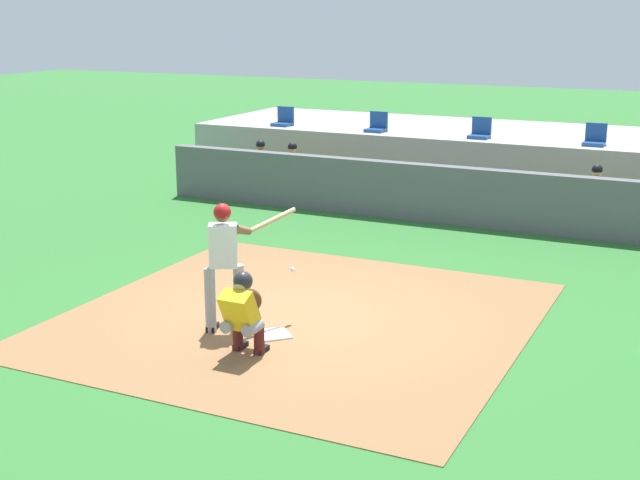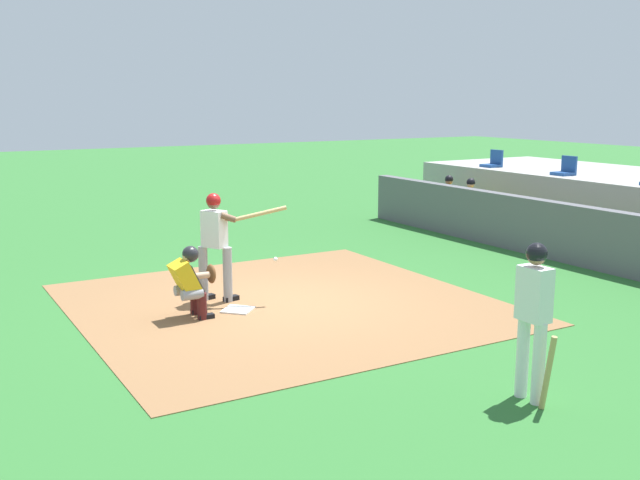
{
  "view_description": "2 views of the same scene",
  "coord_description": "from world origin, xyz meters",
  "px_view_note": "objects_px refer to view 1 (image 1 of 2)",
  "views": [
    {
      "loc": [
        5.42,
        -10.61,
        4.33
      ],
      "look_at": [
        0.0,
        0.7,
        1.0
      ],
      "focal_mm": 49.02,
      "sensor_mm": 36.0,
      "label": 1
    },
    {
      "loc": [
        10.31,
        -5.27,
        3.3
      ],
      "look_at": [
        0.0,
        0.7,
        1.0
      ],
      "focal_mm": 41.19,
      "sensor_mm": 36.0,
      "label": 2
    }
  ],
  "objects_px": {
    "catcher_crouched": "(244,310)",
    "stadium_seat_2": "(480,132)",
    "stadium_seat_3": "(595,139)",
    "dugout_player_0": "(258,167)",
    "home_plate": "(273,334)",
    "stadium_seat_1": "(377,126)",
    "batter_at_plate": "(226,258)",
    "dugout_player_1": "(290,169)",
    "stadium_seat_0": "(284,120)",
    "dugout_player_2": "(594,196)"
  },
  "relations": [
    {
      "from": "home_plate",
      "to": "dugout_player_0",
      "type": "relative_size",
      "value": 0.34
    },
    {
      "from": "stadium_seat_0",
      "to": "stadium_seat_3",
      "type": "distance_m",
      "value": 7.8
    },
    {
      "from": "catcher_crouched",
      "to": "dugout_player_2",
      "type": "bearing_deg",
      "value": 71.53
    },
    {
      "from": "dugout_player_0",
      "to": "stadium_seat_3",
      "type": "bearing_deg",
      "value": 15.33
    },
    {
      "from": "dugout_player_2",
      "to": "stadium_seat_0",
      "type": "xyz_separation_m",
      "value": [
        -8.16,
        2.03,
        0.86
      ]
    },
    {
      "from": "stadium_seat_2",
      "to": "dugout_player_0",
      "type": "bearing_deg",
      "value": -157.12
    },
    {
      "from": "stadium_seat_0",
      "to": "dugout_player_1",
      "type": "bearing_deg",
      "value": -58.67
    },
    {
      "from": "batter_at_plate",
      "to": "stadium_seat_3",
      "type": "relative_size",
      "value": 3.76
    },
    {
      "from": "home_plate",
      "to": "stadium_seat_1",
      "type": "xyz_separation_m",
      "value": [
        -2.6,
        10.18,
        1.51
      ]
    },
    {
      "from": "batter_at_plate",
      "to": "dugout_player_1",
      "type": "distance_m",
      "value": 8.84
    },
    {
      "from": "dugout_player_1",
      "to": "stadium_seat_3",
      "type": "height_order",
      "value": "stadium_seat_3"
    },
    {
      "from": "dugout_player_1",
      "to": "stadium_seat_1",
      "type": "height_order",
      "value": "stadium_seat_1"
    },
    {
      "from": "dugout_player_0",
      "to": "stadium_seat_1",
      "type": "height_order",
      "value": "stadium_seat_1"
    },
    {
      "from": "stadium_seat_0",
      "to": "stadium_seat_2",
      "type": "distance_m",
      "value": 5.2
    },
    {
      "from": "stadium_seat_0",
      "to": "catcher_crouched",
      "type": "bearing_deg",
      "value": -64.57
    },
    {
      "from": "home_plate",
      "to": "stadium_seat_0",
      "type": "xyz_separation_m",
      "value": [
        -5.2,
        10.18,
        1.51
      ]
    },
    {
      "from": "catcher_crouched",
      "to": "stadium_seat_3",
      "type": "xyz_separation_m",
      "value": [
        2.61,
        10.92,
        0.93
      ]
    },
    {
      "from": "dugout_player_2",
      "to": "stadium_seat_2",
      "type": "relative_size",
      "value": 2.71
    },
    {
      "from": "home_plate",
      "to": "dugout_player_0",
      "type": "height_order",
      "value": "dugout_player_0"
    },
    {
      "from": "stadium_seat_0",
      "to": "stadium_seat_3",
      "type": "xyz_separation_m",
      "value": [
        7.8,
        0.0,
        0.0
      ]
    },
    {
      "from": "stadium_seat_1",
      "to": "home_plate",
      "type": "bearing_deg",
      "value": -75.67
    },
    {
      "from": "batter_at_plate",
      "to": "catcher_crouched",
      "type": "distance_m",
      "value": 1.06
    },
    {
      "from": "home_plate",
      "to": "stadium_seat_0",
      "type": "bearing_deg",
      "value": 117.06
    },
    {
      "from": "dugout_player_0",
      "to": "stadium_seat_2",
      "type": "height_order",
      "value": "stadium_seat_2"
    },
    {
      "from": "catcher_crouched",
      "to": "batter_at_plate",
      "type": "bearing_deg",
      "value": 134.54
    },
    {
      "from": "dugout_player_0",
      "to": "dugout_player_1",
      "type": "xyz_separation_m",
      "value": [
        0.86,
        0.0,
        0.0
      ]
    },
    {
      "from": "dugout_player_1",
      "to": "stadium_seat_0",
      "type": "distance_m",
      "value": 2.53
    },
    {
      "from": "stadium_seat_1",
      "to": "stadium_seat_3",
      "type": "bearing_deg",
      "value": 0.0
    },
    {
      "from": "batter_at_plate",
      "to": "stadium_seat_2",
      "type": "distance_m",
      "value": 10.27
    },
    {
      "from": "dugout_player_0",
      "to": "stadium_seat_2",
      "type": "relative_size",
      "value": 2.71
    },
    {
      "from": "stadium_seat_0",
      "to": "stadium_seat_2",
      "type": "bearing_deg",
      "value": 0.0
    },
    {
      "from": "stadium_seat_2",
      "to": "stadium_seat_3",
      "type": "distance_m",
      "value": 2.6
    },
    {
      "from": "stadium_seat_0",
      "to": "stadium_seat_1",
      "type": "relative_size",
      "value": 1.0
    },
    {
      "from": "home_plate",
      "to": "dugout_player_0",
      "type": "distance_m",
      "value": 9.49
    },
    {
      "from": "stadium_seat_2",
      "to": "stadium_seat_3",
      "type": "relative_size",
      "value": 1.0
    },
    {
      "from": "dugout_player_0",
      "to": "stadium_seat_1",
      "type": "xyz_separation_m",
      "value": [
        2.22,
        2.03,
        0.86
      ]
    },
    {
      "from": "catcher_crouched",
      "to": "home_plate",
      "type": "bearing_deg",
      "value": 89.57
    },
    {
      "from": "stadium_seat_1",
      "to": "stadium_seat_2",
      "type": "relative_size",
      "value": 1.0
    },
    {
      "from": "catcher_crouched",
      "to": "dugout_player_2",
      "type": "relative_size",
      "value": 1.39
    },
    {
      "from": "batter_at_plate",
      "to": "stadium_seat_1",
      "type": "height_order",
      "value": "stadium_seat_1"
    },
    {
      "from": "stadium_seat_1",
      "to": "catcher_crouched",
      "type": "bearing_deg",
      "value": -76.64
    },
    {
      "from": "stadium_seat_3",
      "to": "batter_at_plate",
      "type": "bearing_deg",
      "value": -107.79
    },
    {
      "from": "dugout_player_0",
      "to": "dugout_player_2",
      "type": "xyz_separation_m",
      "value": [
        7.78,
        0.0,
        0.0
      ]
    },
    {
      "from": "stadium_seat_0",
      "to": "stadium_seat_3",
      "type": "relative_size",
      "value": 1.0
    },
    {
      "from": "stadium_seat_3",
      "to": "stadium_seat_2",
      "type": "bearing_deg",
      "value": 180.0
    },
    {
      "from": "batter_at_plate",
      "to": "stadium_seat_0",
      "type": "xyz_separation_m",
      "value": [
        -4.52,
        10.23,
        0.5
      ]
    },
    {
      "from": "catcher_crouched",
      "to": "dugout_player_1",
      "type": "xyz_separation_m",
      "value": [
        -3.96,
        8.89,
        0.07
      ]
    },
    {
      "from": "catcher_crouched",
      "to": "stadium_seat_2",
      "type": "relative_size",
      "value": 3.76
    },
    {
      "from": "stadium_seat_0",
      "to": "stadium_seat_3",
      "type": "bearing_deg",
      "value": 0.0
    },
    {
      "from": "catcher_crouched",
      "to": "stadium_seat_2",
      "type": "height_order",
      "value": "stadium_seat_2"
    }
  ]
}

